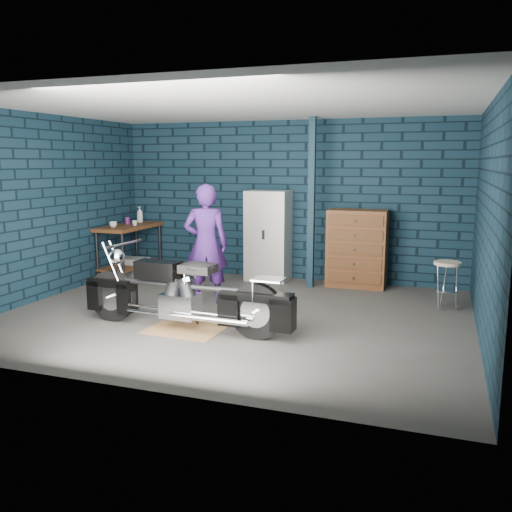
{
  "coord_description": "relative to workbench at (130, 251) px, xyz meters",
  "views": [
    {
      "loc": [
        2.55,
        -6.46,
        2.0
      ],
      "look_at": [
        0.19,
        0.3,
        0.76
      ],
      "focal_mm": 38.0,
      "sensor_mm": 36.0,
      "label": 1
    }
  ],
  "objects": [
    {
      "name": "bottle",
      "position": [
        -0.05,
        0.45,
        0.6
      ],
      "size": [
        0.13,
        0.13,
        0.29
      ],
      "primitive_type": "imported",
      "rotation": [
        0.0,
        0.0,
        -0.2
      ],
      "color": "gray",
      "rests_on": "workbench"
    },
    {
      "name": "storage_bin",
      "position": [
        0.02,
        0.04,
        -0.3
      ],
      "size": [
        0.51,
        0.36,
        0.32
      ],
      "primitive_type": "cube",
      "color": "gray",
      "rests_on": "ground"
    },
    {
      "name": "shop_stool",
      "position": [
        5.31,
        -0.51,
        -0.12
      ],
      "size": [
        0.46,
        0.46,
        0.67
      ],
      "primitive_type": null,
      "rotation": [
        0.0,
        0.0,
        -0.32
      ],
      "color": "#C2B193",
      "rests_on": "ground"
    },
    {
      "name": "drip_mat",
      "position": [
        2.35,
        -2.54,
        -0.45
      ],
      "size": [
        0.93,
        0.71,
        0.01
      ],
      "primitive_type": "cube",
      "rotation": [
        0.0,
        0.0,
        -0.04
      ],
      "color": "brown",
      "rests_on": "ground"
    },
    {
      "name": "person",
      "position": [
        2.06,
        -1.28,
        0.4
      ],
      "size": [
        0.73,
        0.61,
        1.71
      ],
      "primitive_type": "imported",
      "rotation": [
        0.0,
        0.0,
        3.51
      ],
      "color": "#411D6F",
      "rests_on": "ground"
    },
    {
      "name": "locker",
      "position": [
        2.42,
        0.48,
        0.31
      ],
      "size": [
        0.71,
        0.51,
        1.53
      ],
      "primitive_type": "cube",
      "color": "silver",
      "rests_on": "ground"
    },
    {
      "name": "room_walls",
      "position": [
        2.68,
        -1.2,
        1.45
      ],
      "size": [
        6.02,
        5.01,
        2.71
      ],
      "color": "#0E2431",
      "rests_on": "ground"
    },
    {
      "name": "mug_purple",
      "position": [
        -0.11,
        0.13,
        0.52
      ],
      "size": [
        0.11,
        0.11,
        0.12
      ],
      "primitive_type": "cylinder",
      "rotation": [
        0.0,
        0.0,
        0.31
      ],
      "color": "#581863",
      "rests_on": "workbench"
    },
    {
      "name": "cup_a",
      "position": [
        -0.07,
        -0.38,
        0.5
      ],
      "size": [
        0.16,
        0.16,
        0.1
      ],
      "primitive_type": "imported",
      "rotation": [
        0.0,
        0.0,
        -0.28
      ],
      "color": "#C2B193",
      "rests_on": "workbench"
    },
    {
      "name": "cup_b",
      "position": [
        0.14,
        -0.04,
        0.5
      ],
      "size": [
        0.1,
        0.1,
        0.09
      ],
      "primitive_type": "imported",
      "rotation": [
        0.0,
        0.0,
        -0.06
      ],
      "color": "#C2B193",
      "rests_on": "workbench"
    },
    {
      "name": "workbench",
      "position": [
        0.0,
        0.0,
        0.0
      ],
      "size": [
        0.6,
        1.4,
        0.91
      ],
      "primitive_type": "cube",
      "color": "brown",
      "rests_on": "ground"
    },
    {
      "name": "motorcycle",
      "position": [
        2.35,
        -2.54,
        0.06
      ],
      "size": [
        2.36,
        0.74,
        1.03
      ],
      "primitive_type": null,
      "rotation": [
        0.0,
        0.0,
        -0.04
      ],
      "color": "black",
      "rests_on": "ground"
    },
    {
      "name": "tool_chest",
      "position": [
        3.93,
        0.48,
        0.17
      ],
      "size": [
        0.94,
        0.52,
        1.25
      ],
      "primitive_type": "cube",
      "color": "brown",
      "rests_on": "ground"
    },
    {
      "name": "ground",
      "position": [
        2.68,
        -1.75,
        -0.46
      ],
      "size": [
        6.0,
        6.0,
        0.0
      ],
      "primitive_type": "plane",
      "color": "#464441",
      "rests_on": "ground"
    },
    {
      "name": "support_post",
      "position": [
        3.23,
        0.2,
        0.9
      ],
      "size": [
        0.1,
        0.1,
        2.7
      ],
      "primitive_type": "cube",
      "color": "#102633",
      "rests_on": "ground"
    }
  ]
}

